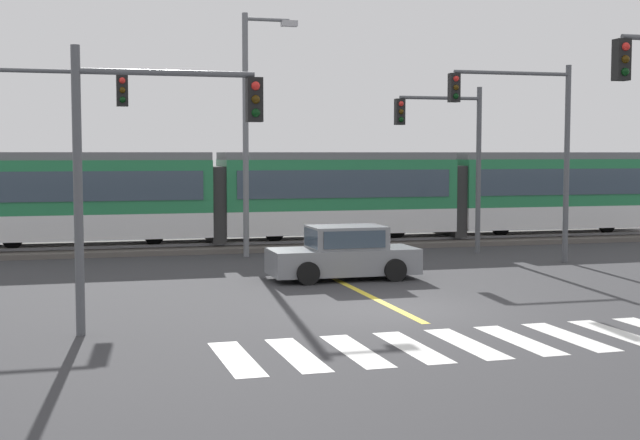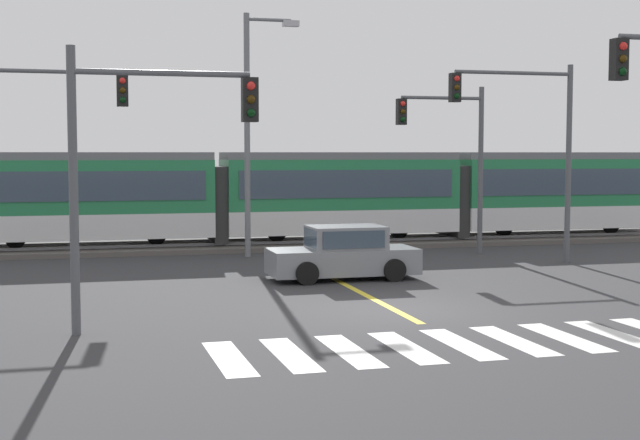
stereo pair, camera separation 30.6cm
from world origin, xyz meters
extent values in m
plane|color=#333335|center=(0.00, 0.00, 0.00)|extent=(200.00, 200.00, 0.00)
cube|color=#56514C|center=(0.00, 14.17, 0.09)|extent=(120.00, 4.00, 0.18)
cube|color=#939399|center=(0.00, 13.45, 0.23)|extent=(120.00, 0.08, 0.10)
cube|color=#939399|center=(0.00, 14.89, 0.23)|extent=(120.00, 0.08, 0.10)
cube|color=silver|center=(-6.82, 14.17, 0.98)|extent=(9.00, 2.60, 0.90)
cube|color=#237A47|center=(-6.82, 14.17, 2.38)|extent=(9.00, 2.60, 1.90)
cube|color=#384756|center=(-6.82, 12.85, 2.43)|extent=(8.28, 0.04, 1.04)
cube|color=slate|center=(-6.82, 14.17, 3.47)|extent=(9.00, 2.39, 0.28)
cylinder|color=black|center=(-4.35, 14.17, 0.53)|extent=(0.70, 0.20, 0.70)
cylinder|color=black|center=(-9.30, 14.17, 0.53)|extent=(0.70, 0.20, 0.70)
cube|color=silver|center=(2.68, 14.17, 0.98)|extent=(9.00, 2.60, 0.90)
cube|color=#237A47|center=(2.68, 14.17, 2.38)|extent=(9.00, 2.60, 1.90)
cube|color=#384756|center=(2.68, 12.85, 2.43)|extent=(8.28, 0.04, 1.04)
cube|color=slate|center=(2.68, 14.17, 3.47)|extent=(9.00, 2.39, 0.28)
cylinder|color=black|center=(5.15, 14.17, 0.53)|extent=(0.70, 0.20, 0.70)
cylinder|color=black|center=(0.20, 14.17, 0.53)|extent=(0.70, 0.20, 0.70)
cube|color=silver|center=(12.18, 14.17, 0.98)|extent=(9.00, 2.60, 0.90)
cube|color=#237A47|center=(12.18, 14.17, 2.38)|extent=(9.00, 2.60, 1.90)
cube|color=#384756|center=(12.18, 12.85, 2.43)|extent=(8.28, 0.04, 1.04)
cube|color=slate|center=(12.18, 14.17, 3.47)|extent=(9.00, 2.39, 0.28)
cylinder|color=black|center=(14.65, 14.17, 0.53)|extent=(0.70, 0.20, 0.70)
cylinder|color=black|center=(9.70, 14.17, 0.53)|extent=(0.70, 0.20, 0.70)
cube|color=#2D2D2D|center=(-2.07, 14.17, 1.68)|extent=(0.50, 2.34, 2.80)
cube|color=#2D2D2D|center=(7.43, 14.17, 1.68)|extent=(0.50, 2.34, 2.80)
cube|color=silver|center=(-4.40, -3.86, 0.00)|extent=(0.62, 2.81, 0.01)
cube|color=silver|center=(-3.30, -3.84, 0.00)|extent=(0.62, 2.81, 0.01)
cube|color=silver|center=(-2.20, -3.82, 0.00)|extent=(0.62, 2.81, 0.01)
cube|color=silver|center=(-1.10, -3.80, 0.00)|extent=(0.62, 2.81, 0.01)
cube|color=silver|center=(0.00, -3.78, 0.00)|extent=(0.62, 2.81, 0.01)
cube|color=silver|center=(1.10, -3.76, 0.00)|extent=(0.62, 2.81, 0.01)
cube|color=silver|center=(2.20, -3.73, 0.00)|extent=(0.62, 2.81, 0.01)
cube|color=silver|center=(3.30, -3.71, 0.00)|extent=(0.62, 2.81, 0.01)
cube|color=gold|center=(0.00, 5.20, 0.00)|extent=(0.20, 13.95, 0.01)
cube|color=gray|center=(0.23, 5.09, 0.52)|extent=(4.22, 1.74, 0.72)
cube|color=gray|center=(0.33, 5.09, 1.20)|extent=(2.12, 1.54, 0.64)
cube|color=#384756|center=(-0.67, 5.08, 1.20)|extent=(0.12, 1.43, 0.52)
cube|color=#384756|center=(0.33, 4.31, 1.20)|extent=(1.79, 0.06, 0.48)
cylinder|color=black|center=(-1.03, 4.23, 0.32)|extent=(0.64, 0.23, 0.64)
cylinder|color=black|center=(-1.04, 5.93, 0.32)|extent=(0.64, 0.23, 0.64)
cylinder|color=black|center=(1.49, 4.25, 0.32)|extent=(0.64, 0.23, 0.64)
cylinder|color=black|center=(1.48, 5.95, 0.32)|extent=(0.64, 0.23, 0.64)
cylinder|color=#515459|center=(6.78, 10.16, 2.96)|extent=(0.18, 0.18, 5.91)
cylinder|color=#515459|center=(5.28, 10.16, 5.50)|extent=(3.00, 0.12, 0.12)
cube|color=black|center=(3.78, 10.16, 5.00)|extent=(0.32, 0.28, 0.90)
sphere|color=red|center=(3.78, 10.01, 5.27)|extent=(0.18, 0.18, 0.18)
sphere|color=#3A2706|center=(3.78, 10.01, 5.00)|extent=(0.18, 0.18, 0.18)
sphere|color=black|center=(3.78, 10.01, 4.73)|extent=(0.18, 0.18, 0.18)
cylinder|color=#515459|center=(8.39, 6.94, 3.21)|extent=(0.18, 0.18, 6.42)
cylinder|color=#515459|center=(6.39, 6.94, 6.12)|extent=(4.00, 0.12, 0.12)
cube|color=black|center=(4.39, 6.94, 5.62)|extent=(0.32, 0.28, 0.90)
sphere|color=red|center=(4.39, 6.79, 5.89)|extent=(0.18, 0.18, 0.18)
sphere|color=#3A2706|center=(4.39, 6.79, 5.62)|extent=(0.18, 0.18, 0.18)
sphere|color=black|center=(4.39, 6.79, 5.35)|extent=(0.18, 0.18, 0.18)
cylinder|color=#515459|center=(-7.75, 7.09, 5.86)|extent=(4.00, 0.12, 0.12)
cube|color=black|center=(-5.75, 7.09, 5.36)|extent=(0.32, 0.28, 0.90)
sphere|color=red|center=(-5.75, 6.94, 5.63)|extent=(0.18, 0.18, 0.18)
sphere|color=#3A2706|center=(-5.75, 6.94, 5.36)|extent=(0.18, 0.18, 0.18)
sphere|color=black|center=(-5.75, 6.94, 5.09)|extent=(0.18, 0.18, 0.18)
cube|color=black|center=(4.49, -1.82, 5.61)|extent=(0.32, 0.28, 0.90)
sphere|color=red|center=(4.49, -1.97, 5.88)|extent=(0.18, 0.18, 0.18)
sphere|color=#3A2706|center=(4.49, -1.97, 5.61)|extent=(0.18, 0.18, 0.18)
sphere|color=black|center=(4.49, -1.97, 5.34)|extent=(0.18, 0.18, 0.18)
cylinder|color=#515459|center=(-7.01, -1.07, 2.83)|extent=(0.18, 0.18, 5.66)
cylinder|color=#515459|center=(-5.26, -1.07, 5.16)|extent=(3.50, 0.12, 0.12)
cube|color=black|center=(-3.51, -1.07, 4.66)|extent=(0.32, 0.28, 0.90)
sphere|color=red|center=(-3.51, -1.22, 4.93)|extent=(0.18, 0.18, 0.18)
sphere|color=#3A2706|center=(-3.51, -1.22, 4.66)|extent=(0.18, 0.18, 0.18)
sphere|color=black|center=(-3.51, -1.22, 4.39)|extent=(0.18, 0.18, 0.18)
cylinder|color=slate|center=(-1.44, 11.19, 4.16)|extent=(0.20, 0.20, 8.32)
cylinder|color=slate|center=(-0.67, 11.19, 8.12)|extent=(1.54, 0.12, 0.12)
cube|color=#B2B2B7|center=(0.10, 11.19, 8.02)|extent=(0.56, 0.28, 0.20)
camera|label=1|loc=(-6.99, -19.01, 3.58)|focal=50.00mm
camera|label=2|loc=(-6.69, -19.09, 3.58)|focal=50.00mm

